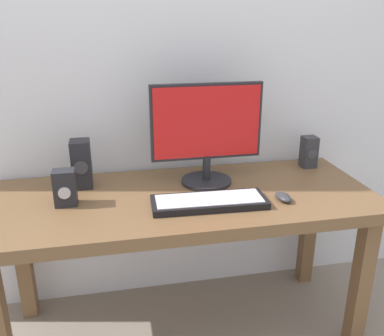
{
  "coord_description": "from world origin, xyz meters",
  "views": [
    {
      "loc": [
        -0.29,
        -1.61,
        1.43
      ],
      "look_at": [
        0.04,
        0.0,
        0.83
      ],
      "focal_mm": 38.9,
      "sensor_mm": 36.0,
      "label": 1
    }
  ],
  "objects_px": {
    "speaker_left": "(81,164)",
    "audio_controller": "(65,187)",
    "desk": "(183,213)",
    "monitor": "(207,132)",
    "mouse": "(283,197)",
    "keyboard_primary": "(209,202)",
    "speaker_right": "(309,152)"
  },
  "relations": [
    {
      "from": "speaker_right",
      "to": "speaker_left",
      "type": "relative_size",
      "value": 0.73
    },
    {
      "from": "mouse",
      "to": "desk",
      "type": "bearing_deg",
      "value": 154.12
    },
    {
      "from": "speaker_left",
      "to": "keyboard_primary",
      "type": "bearing_deg",
      "value": -30.9
    },
    {
      "from": "monitor",
      "to": "speaker_left",
      "type": "relative_size",
      "value": 2.32
    },
    {
      "from": "monitor",
      "to": "desk",
      "type": "bearing_deg",
      "value": -136.6
    },
    {
      "from": "keyboard_primary",
      "to": "speaker_left",
      "type": "height_order",
      "value": "speaker_left"
    },
    {
      "from": "audio_controller",
      "to": "speaker_left",
      "type": "bearing_deg",
      "value": 71.63
    },
    {
      "from": "desk",
      "to": "mouse",
      "type": "distance_m",
      "value": 0.43
    },
    {
      "from": "desk",
      "to": "speaker_left",
      "type": "distance_m",
      "value": 0.5
    },
    {
      "from": "desk",
      "to": "monitor",
      "type": "height_order",
      "value": "monitor"
    },
    {
      "from": "mouse",
      "to": "audio_controller",
      "type": "distance_m",
      "value": 0.89
    },
    {
      "from": "audio_controller",
      "to": "monitor",
      "type": "bearing_deg",
      "value": 11.07
    },
    {
      "from": "monitor",
      "to": "keyboard_primary",
      "type": "distance_m",
      "value": 0.34
    },
    {
      "from": "desk",
      "to": "mouse",
      "type": "height_order",
      "value": "mouse"
    },
    {
      "from": "keyboard_primary",
      "to": "speaker_left",
      "type": "bearing_deg",
      "value": 149.1
    },
    {
      "from": "monitor",
      "to": "mouse",
      "type": "height_order",
      "value": "monitor"
    },
    {
      "from": "keyboard_primary",
      "to": "speaker_left",
      "type": "distance_m",
      "value": 0.6
    },
    {
      "from": "desk",
      "to": "speaker_right",
      "type": "height_order",
      "value": "speaker_right"
    },
    {
      "from": "desk",
      "to": "keyboard_primary",
      "type": "relative_size",
      "value": 3.5
    },
    {
      "from": "desk",
      "to": "mouse",
      "type": "relative_size",
      "value": 16.71
    },
    {
      "from": "speaker_left",
      "to": "audio_controller",
      "type": "relative_size",
      "value": 1.45
    },
    {
      "from": "monitor",
      "to": "keyboard_primary",
      "type": "bearing_deg",
      "value": -100.42
    },
    {
      "from": "desk",
      "to": "speaker_left",
      "type": "relative_size",
      "value": 7.69
    },
    {
      "from": "monitor",
      "to": "audio_controller",
      "type": "height_order",
      "value": "monitor"
    },
    {
      "from": "keyboard_primary",
      "to": "mouse",
      "type": "height_order",
      "value": "same"
    },
    {
      "from": "desk",
      "to": "keyboard_primary",
      "type": "bearing_deg",
      "value": -55.07
    },
    {
      "from": "desk",
      "to": "monitor",
      "type": "distance_m",
      "value": 0.37
    },
    {
      "from": "keyboard_primary",
      "to": "monitor",
      "type": "bearing_deg",
      "value": 79.58
    },
    {
      "from": "desk",
      "to": "monitor",
      "type": "relative_size",
      "value": 3.32
    },
    {
      "from": "speaker_left",
      "to": "desk",
      "type": "bearing_deg",
      "value": -23.3
    },
    {
      "from": "desk",
      "to": "audio_controller",
      "type": "distance_m",
      "value": 0.51
    },
    {
      "from": "desk",
      "to": "mouse",
      "type": "xyz_separation_m",
      "value": [
        0.4,
        -0.14,
        0.1
      ]
    }
  ]
}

